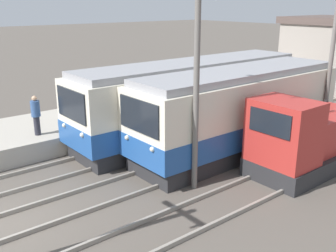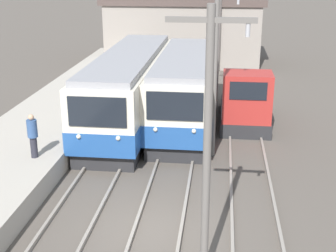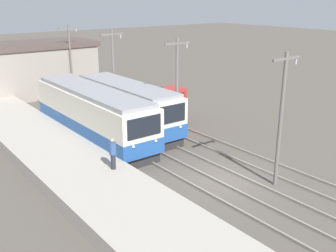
% 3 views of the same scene
% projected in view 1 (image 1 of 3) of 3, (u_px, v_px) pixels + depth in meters
% --- Properties ---
extents(commuter_train_left, '(2.84, 12.65, 3.63)m').
position_uv_depth(commuter_train_left, '(193.00, 102.00, 18.87)').
color(commuter_train_left, '#28282B').
rests_on(commuter_train_left, ground).
extents(commuter_train_center, '(2.84, 10.54, 3.59)m').
position_uv_depth(commuter_train_center, '(239.00, 114.00, 16.86)').
color(commuter_train_center, '#28282B').
rests_on(commuter_train_center, ground).
extents(shunting_locomotive, '(2.40, 5.36, 3.00)m').
position_uv_depth(shunting_locomotive, '(306.00, 140.00, 15.06)').
color(shunting_locomotive, '#28282B').
rests_on(shunting_locomotive, ground).
extents(catenary_mast_mid, '(2.00, 0.20, 7.02)m').
position_uv_depth(catenary_mast_mid, '(197.00, 81.00, 12.73)').
color(catenary_mast_mid, slate).
rests_on(catenary_mast_mid, ground).
extents(catenary_mast_far, '(2.00, 0.20, 7.02)m').
position_uv_depth(catenary_mast_far, '(331.00, 59.00, 17.70)').
color(catenary_mast_far, slate).
rests_on(catenary_mast_far, ground).
extents(person_on_platform, '(0.38, 0.38, 1.71)m').
position_uv_depth(person_on_platform, '(36.00, 114.00, 16.52)').
color(person_on_platform, '#282833').
rests_on(person_on_platform, platform_left).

